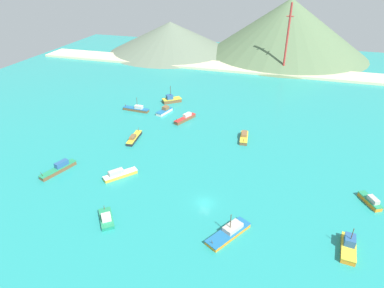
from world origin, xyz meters
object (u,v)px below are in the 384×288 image
object	(u,v)px
fishing_boat_0	(165,111)
fishing_boat_6	(371,201)
fishing_boat_11	(59,169)
fishing_boat_9	(171,100)
radio_tower	(287,39)
fishing_boat_4	(134,138)
fishing_boat_1	(349,246)
fishing_boat_3	(244,137)
fishing_boat_5	(119,174)
fishing_boat_2	(229,232)
fishing_boat_7	(185,118)
fishing_boat_10	(106,218)
fishing_boat_8	(137,109)

from	to	relation	value
fishing_boat_0	fishing_boat_6	world-z (taller)	fishing_boat_0
fishing_boat_11	fishing_boat_0	bearing A→B (deg)	73.34
fishing_boat_9	radio_tower	xyz separation A→B (m)	(40.59, 50.86, 15.86)
fishing_boat_9	fishing_boat_11	bearing A→B (deg)	-102.44
fishing_boat_4	fishing_boat_6	distance (m)	68.11
fishing_boat_1	fishing_boat_3	xyz separation A→B (m)	(-26.94, 40.24, -0.18)
fishing_boat_5	fishing_boat_6	distance (m)	62.09
fishing_boat_2	fishing_boat_7	size ratio (longest dim) A/B	1.13
fishing_boat_1	fishing_boat_7	size ratio (longest dim) A/B	0.82
fishing_boat_0	fishing_boat_1	xyz separation A→B (m)	(58.63, -52.66, 0.16)
fishing_boat_10	fishing_boat_0	bearing A→B (deg)	98.32
fishing_boat_3	fishing_boat_2	bearing A→B (deg)	-85.23
fishing_boat_2	fishing_boat_9	bearing A→B (deg)	118.85
fishing_boat_2	fishing_boat_4	distance (m)	49.28
fishing_boat_6	radio_tower	size ratio (longest dim) A/B	0.20
fishing_boat_8	fishing_boat_10	bearing A→B (deg)	-71.38
fishing_boat_8	fishing_boat_9	xyz separation A→B (m)	(9.65, 12.07, 0.27)
radio_tower	fishing_boat_1	bearing A→B (deg)	-80.47
fishing_boat_0	fishing_boat_7	size ratio (longest dim) A/B	0.80
fishing_boat_5	fishing_boat_1	bearing A→B (deg)	-10.22
fishing_boat_6	fishing_boat_9	bearing A→B (deg)	144.89
fishing_boat_11	radio_tower	xyz separation A→B (m)	(52.89, 106.61, 16.03)
fishing_boat_6	fishing_boat_7	world-z (taller)	fishing_boat_7
fishing_boat_0	fishing_boat_2	bearing A→B (deg)	-57.47
fishing_boat_1	radio_tower	xyz separation A→B (m)	(-19.19, 114.32, 15.96)
fishing_boat_1	fishing_boat_4	world-z (taller)	fishing_boat_1
fishing_boat_11	radio_tower	distance (m)	120.09
fishing_boat_7	fishing_boat_10	world-z (taller)	fishing_boat_7
fishing_boat_1	fishing_boat_7	world-z (taller)	fishing_boat_1
fishing_boat_2	fishing_boat_7	distance (m)	57.38
fishing_boat_4	fishing_boat_10	world-z (taller)	fishing_boat_10
fishing_boat_5	fishing_boat_11	xyz separation A→B (m)	(-16.86, -2.25, 0.03)
fishing_boat_1	fishing_boat_9	bearing A→B (deg)	133.29
fishing_boat_0	fishing_boat_2	size ratio (longest dim) A/B	0.71
fishing_boat_4	fishing_boat_5	xyz separation A→B (m)	(5.14, -19.97, 0.17)
fishing_boat_3	fishing_boat_6	bearing A→B (deg)	-34.95
fishing_boat_6	fishing_boat_11	distance (m)	79.10
fishing_boat_3	fishing_boat_5	distance (m)	41.43
fishing_boat_9	radio_tower	world-z (taller)	radio_tower
fishing_boat_3	radio_tower	world-z (taller)	radio_tower
fishing_boat_8	fishing_boat_9	distance (m)	15.45
fishing_boat_0	fishing_boat_8	bearing A→B (deg)	-173.32
fishing_boat_11	fishing_boat_5	bearing A→B (deg)	7.61
fishing_boat_2	fishing_boat_10	bearing A→B (deg)	-172.43
fishing_boat_2	fishing_boat_7	bearing A→B (deg)	116.76
fishing_boat_6	fishing_boat_0	bearing A→B (deg)	151.21
fishing_boat_5	fishing_boat_6	xyz separation A→B (m)	(61.71, 6.91, -0.04)
fishing_boat_1	fishing_boat_6	size ratio (longest dim) A/B	1.18
fishing_boat_1	fishing_boat_6	bearing A→B (deg)	68.98
fishing_boat_4	fishing_boat_10	xyz separation A→B (m)	(10.33, -36.11, 0.02)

